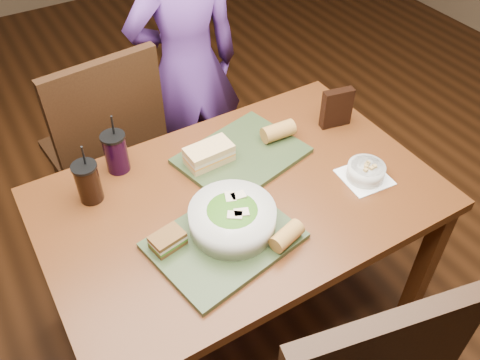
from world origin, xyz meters
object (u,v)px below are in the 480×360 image
sandwich_far (209,154)px  cup_cola (88,182)px  baguette_near (287,236)px  baguette_far (278,131)px  cup_berry (116,152)px  soup_bowl (366,171)px  diner (187,68)px  chip_bag (337,108)px  salad_bowl (232,217)px  dining_table (240,214)px  sandwich_near (168,240)px  tray_far (242,156)px  chair_far (109,146)px  tray_near (224,241)px

sandwich_far → cup_cola: 0.42m
baguette_near → baguette_far: baguette_far is taller
cup_cola → cup_berry: bearing=35.5°
sandwich_far → soup_bowl: bearing=-37.8°
diner → cup_berry: (-0.52, -0.51, 0.10)m
baguette_far → chip_bag: (0.25, -0.03, 0.03)m
chip_bag → salad_bowl: bearing=-145.2°
diner → salad_bowl: bearing=77.1°
baguette_near → baguette_far: bearing=58.9°
dining_table → baguette_far: bearing=32.7°
sandwich_near → baguette_far: size_ratio=0.89×
diner → soup_bowl: diner is taller
baguette_near → tray_far: bearing=77.2°
salad_bowl → sandwich_near: salad_bowl is taller
chair_far → sandwich_far: size_ratio=6.19×
dining_table → sandwich_near: bearing=-164.0°
tray_near → baguette_near: (0.15, -0.11, 0.04)m
diner → cup_cola: 0.89m
baguette_far → sandwich_far: bearing=177.1°
sandwich_near → cup_berry: (0.00, 0.42, 0.03)m
dining_table → cup_cola: size_ratio=5.80×
tray_far → sandwich_near: (-0.41, -0.25, 0.03)m
soup_bowl → cup_cola: size_ratio=0.75×
soup_bowl → sandwich_far: bearing=142.2°
diner → soup_bowl: (0.19, -0.99, 0.05)m
sandwich_far → chip_bag: size_ratio=1.08×
diner → sandwich_near: bearing=66.2°
salad_bowl → sandwich_far: bearing=74.5°
dining_table → chip_bag: (0.51, 0.14, 0.17)m
diner → sandwich_far: 0.71m
soup_bowl → cup_berry: 0.86m
cup_berry → tray_far: bearing=-23.2°
salad_bowl → baguette_far: (0.37, 0.29, -0.01)m
dining_table → chair_far: 0.73m
baguette_far → cup_berry: (-0.56, 0.16, 0.03)m
dining_table → tray_near: 0.23m
cup_berry → chip_bag: cup_berry is taller
salad_bowl → dining_table: bearing=50.6°
dining_table → sandwich_near: (-0.30, -0.09, 0.13)m
tray_near → cup_cola: (-0.28, 0.39, 0.06)m
soup_bowl → sandwich_near: same height
chair_far → tray_near: 0.86m
soup_bowl → baguette_far: (-0.15, 0.32, 0.02)m
tray_near → soup_bowl: 0.56m
sandwich_near → chip_bag: chip_bag is taller
dining_table → sandwich_far: bearing=94.7°
chip_bag → diner: bearing=123.9°
chair_far → baguette_far: size_ratio=8.44×
dining_table → salad_bowl: 0.22m
diner → sandwich_near: 1.07m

